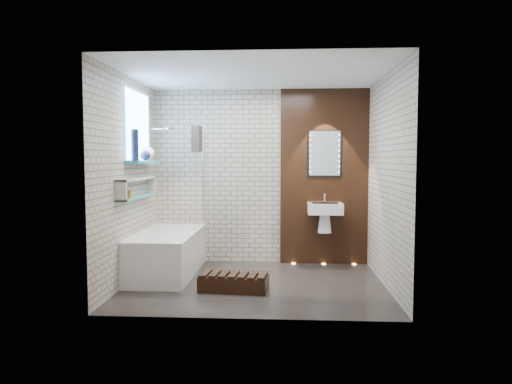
# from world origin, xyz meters

# --- Properties ---
(ground) EXTENTS (3.20, 3.20, 0.00)m
(ground) POSITION_xyz_m (0.00, 0.00, 0.00)
(ground) COLOR black
(ground) RESTS_ON ground
(room_shell) EXTENTS (3.24, 3.20, 2.60)m
(room_shell) POSITION_xyz_m (0.00, 0.00, 1.30)
(room_shell) COLOR tan
(room_shell) RESTS_ON ground
(walnut_panel) EXTENTS (1.30, 0.06, 2.60)m
(walnut_panel) POSITION_xyz_m (0.95, 1.27, 1.30)
(walnut_panel) COLOR black
(walnut_panel) RESTS_ON ground
(clerestory_window) EXTENTS (0.18, 1.00, 0.94)m
(clerestory_window) POSITION_xyz_m (-1.57, 0.35, 1.90)
(clerestory_window) COLOR #7FADE0
(clerestory_window) RESTS_ON room_shell
(display_niche) EXTENTS (0.14, 1.30, 0.26)m
(display_niche) POSITION_xyz_m (-1.53, 0.15, 1.20)
(display_niche) COLOR teal
(display_niche) RESTS_ON room_shell
(bathtub) EXTENTS (0.79, 1.74, 0.70)m
(bathtub) POSITION_xyz_m (-1.22, 0.45, 0.29)
(bathtub) COLOR white
(bathtub) RESTS_ON ground
(bath_screen) EXTENTS (0.01, 0.78, 1.40)m
(bath_screen) POSITION_xyz_m (-0.87, 0.89, 1.28)
(bath_screen) COLOR white
(bath_screen) RESTS_ON bathtub
(towel) EXTENTS (0.11, 0.28, 0.36)m
(towel) POSITION_xyz_m (-0.87, 0.79, 1.85)
(towel) COLOR black
(towel) RESTS_ON bath_screen
(shower_head) EXTENTS (0.18, 0.18, 0.02)m
(shower_head) POSITION_xyz_m (-1.30, 0.95, 2.00)
(shower_head) COLOR silver
(shower_head) RESTS_ON room_shell
(washbasin) EXTENTS (0.50, 0.36, 0.58)m
(washbasin) POSITION_xyz_m (0.95, 1.07, 0.79)
(washbasin) COLOR white
(washbasin) RESTS_ON walnut_panel
(led_mirror) EXTENTS (0.50, 0.02, 0.70)m
(led_mirror) POSITION_xyz_m (0.95, 1.23, 1.65)
(led_mirror) COLOR black
(led_mirror) RESTS_ON walnut_panel
(walnut_step) EXTENTS (0.84, 0.44, 0.18)m
(walnut_step) POSITION_xyz_m (-0.24, -0.30, 0.09)
(walnut_step) COLOR black
(walnut_step) RESTS_ON ground
(niche_bottles) EXTENTS (0.05, 0.23, 0.11)m
(niche_bottles) POSITION_xyz_m (-1.53, -0.27, 1.15)
(niche_bottles) COLOR #B55C1B
(niche_bottles) RESTS_ON display_niche
(sill_vases) EXTENTS (0.18, 0.70, 0.39)m
(sill_vases) POSITION_xyz_m (-1.50, 0.36, 1.67)
(sill_vases) COLOR #121B33
(sill_vases) RESTS_ON clerestory_window
(floor_uplights) EXTENTS (0.96, 0.06, 0.01)m
(floor_uplights) POSITION_xyz_m (0.95, 1.20, 0.01)
(floor_uplights) COLOR #FFD899
(floor_uplights) RESTS_ON ground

